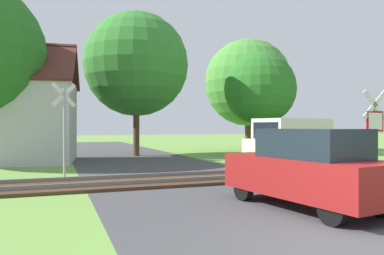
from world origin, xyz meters
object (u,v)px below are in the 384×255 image
object	(u,v)px
tree_center	(136,64)
house	(4,119)
crossing_sign_far	(64,123)
parked_car	(307,168)
tree_far	(248,83)
mail_truck	(291,138)
stop_sign_near	(374,131)
tree_right	(260,89)

from	to	relation	value
tree_center	house	bearing A→B (deg)	-164.43
crossing_sign_far	parked_car	distance (m)	8.88
tree_far	mail_truck	world-z (taller)	tree_far
tree_center	parked_car	world-z (taller)	tree_center
tree_far	tree_center	world-z (taller)	tree_center
mail_truck	stop_sign_near	bearing A→B (deg)	145.01
crossing_sign_far	tree_center	distance (m)	10.72
stop_sign_near	parked_car	xyz separation A→B (m)	(-3.46, -1.45, -0.82)
parked_car	mail_truck	bearing A→B (deg)	48.13
stop_sign_near	crossing_sign_far	xyz separation A→B (m)	(-8.41, 5.84, 0.25)
tree_far	tree_right	world-z (taller)	tree_far
crossing_sign_far	parked_car	bearing A→B (deg)	-69.94
stop_sign_near	mail_truck	world-z (taller)	stop_sign_near
stop_sign_near	tree_far	world-z (taller)	tree_far
crossing_sign_far	tree_far	world-z (taller)	tree_far
tree_right	mail_truck	xyz separation A→B (m)	(-1.56, -5.75, -3.16)
tree_far	parked_car	size ratio (longest dim) A/B	2.08
house	mail_truck	world-z (taller)	house
parked_car	crossing_sign_far	bearing A→B (deg)	115.69
stop_sign_near	parked_car	distance (m)	3.84
tree_right	tree_center	size ratio (longest dim) A/B	0.76
parked_car	tree_right	bearing A→B (deg)	54.46
house	tree_center	xyz separation A→B (m)	(7.25, 2.02, 3.53)
mail_truck	house	bearing A→B (deg)	54.20
stop_sign_near	crossing_sign_far	world-z (taller)	crossing_sign_far
tree_far	tree_right	size ratio (longest dim) A/B	1.28
tree_far	tree_center	bearing A→B (deg)	-163.16
tree_right	parked_car	xyz separation A→B (m)	(-7.69, -15.07, -3.50)
tree_right	crossing_sign_far	bearing A→B (deg)	-148.43
stop_sign_near	tree_far	bearing A→B (deg)	-105.09
house	parked_car	xyz separation A→B (m)	(7.71, -14.24, -1.32)
crossing_sign_far	tree_center	bearing A→B (deg)	49.29
tree_far	tree_center	distance (m)	9.91
house	tree_center	distance (m)	8.31
crossing_sign_far	tree_far	bearing A→B (deg)	26.17
crossing_sign_far	house	bearing A→B (deg)	97.53
tree_far	parked_car	bearing A→B (deg)	-115.22
house	crossing_sign_far	bearing A→B (deg)	-61.46
tree_center	parked_car	size ratio (longest dim) A/B	2.15
crossing_sign_far	tree_far	size ratio (longest dim) A/B	0.39
mail_truck	parked_car	bearing A→B (deg)	130.42
mail_truck	parked_car	size ratio (longest dim) A/B	1.24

